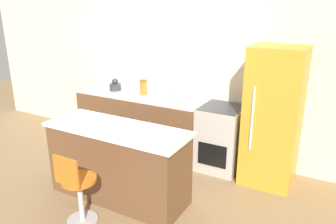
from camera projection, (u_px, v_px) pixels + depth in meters
The scene contains 10 objects.
ground_plane at pixel (147, 160), 5.14m from camera, with size 14.00×14.00×0.00m, color #8E704C.
wall_back at pixel (168, 71), 5.30m from camera, with size 8.00×0.06×2.60m.
back_counter at pixel (141, 122), 5.42m from camera, with size 2.17×0.64×0.94m.
kitchen_island at pixel (118, 163), 4.03m from camera, with size 1.80×0.66×0.94m.
oven_range at pixel (221, 138), 4.77m from camera, with size 0.60×0.65×0.94m.
refrigerator at pixel (273, 117), 4.29m from camera, with size 0.67×0.71×1.84m.
stool_chair at pixel (78, 191), 3.54m from camera, with size 0.38×0.38×0.86m.
kettle at pixel (115, 86), 5.50m from camera, with size 0.20×0.20×0.20m.
mixing_bowl at pixel (178, 96), 4.96m from camera, with size 0.30×0.30×0.10m.
canister_jar at pixel (143, 87), 5.22m from camera, with size 0.12×0.12×0.24m.
Camera 1 is at (2.54, -3.89, 2.34)m, focal length 35.00 mm.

